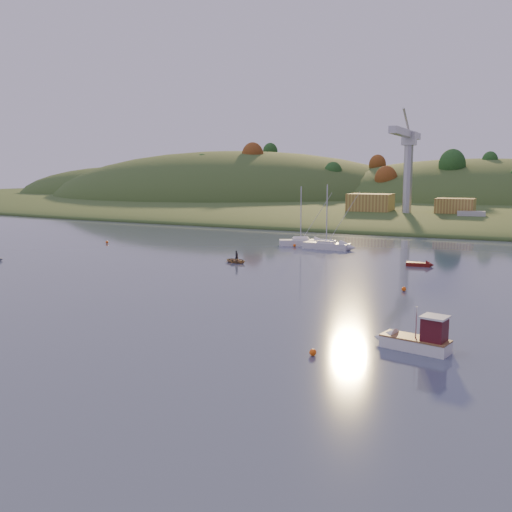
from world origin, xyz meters
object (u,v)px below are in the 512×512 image
at_px(canoe, 237,260).
at_px(sailboat_far, 326,245).
at_px(red_tender, 424,265).
at_px(sailboat_near, 301,242).
at_px(fishing_boat, 410,338).

bearing_deg(canoe, sailboat_far, -3.05).
bearing_deg(red_tender, canoe, -166.93).
bearing_deg(sailboat_near, canoe, -119.63).
height_order(sailboat_far, red_tender, sailboat_far).
distance_m(fishing_boat, canoe, 42.28).
xyz_separation_m(sailboat_near, sailboat_far, (5.61, -2.48, 0.02)).
xyz_separation_m(sailboat_near, canoe, (-0.90, -21.98, -0.35)).
xyz_separation_m(sailboat_far, red_tender, (17.83, -11.06, -0.44)).
distance_m(fishing_boat, sailboat_far, 54.51).
bearing_deg(red_tender, sailboat_far, 142.12).
bearing_deg(fishing_boat, sailboat_near, -48.91).
height_order(fishing_boat, sailboat_far, sailboat_far).
distance_m(sailboat_near, canoe, 22.01).
bearing_deg(sailboat_near, fishing_boat, -87.70).
distance_m(canoe, red_tender, 25.76).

